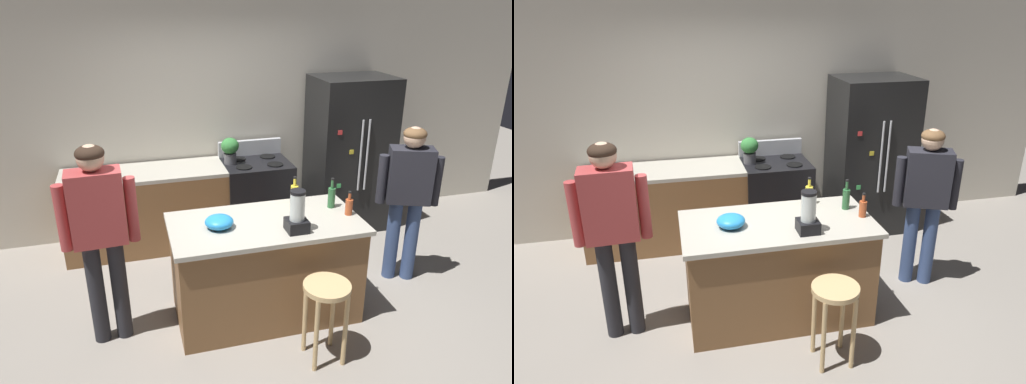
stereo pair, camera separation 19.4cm
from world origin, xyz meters
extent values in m
plane|color=gray|center=(0.00, 0.00, 0.00)|extent=(14.00, 14.00, 0.00)
cube|color=beige|center=(0.00, 1.95, 1.35)|extent=(8.00, 0.10, 2.70)
cube|color=brown|center=(0.00, 0.00, 0.43)|extent=(1.56, 0.76, 0.87)
cube|color=#B2AD9E|center=(0.00, 0.00, 0.89)|extent=(1.62, 0.82, 0.04)
cube|color=brown|center=(-0.80, 1.55, 0.43)|extent=(2.00, 0.64, 0.87)
cube|color=#B2AD9E|center=(-0.80, 1.55, 0.89)|extent=(2.00, 0.64, 0.04)
cube|color=black|center=(1.49, 1.50, 0.91)|extent=(0.90, 0.70, 1.83)
cylinder|color=#B7BABF|center=(1.45, 1.13, 1.01)|extent=(0.02, 0.02, 0.82)
cylinder|color=#B7BABF|center=(1.53, 1.13, 1.01)|extent=(0.02, 0.02, 0.82)
cube|color=yellow|center=(1.34, 1.15, 1.06)|extent=(0.05, 0.01, 0.05)
cube|color=#3FB259|center=(1.21, 1.15, 0.66)|extent=(0.05, 0.01, 0.05)
cube|color=red|center=(1.19, 1.15, 1.29)|extent=(0.05, 0.01, 0.05)
cube|color=#3FB259|center=(1.82, 1.15, 0.81)|extent=(0.05, 0.01, 0.05)
cube|color=black|center=(0.34, 1.52, 0.45)|extent=(0.76, 0.64, 0.91)
cube|color=black|center=(0.34, 1.20, 0.41)|extent=(0.60, 0.01, 0.24)
cube|color=#B7BABF|center=(0.34, 1.81, 1.00)|extent=(0.76, 0.06, 0.18)
cylinder|color=black|center=(0.16, 1.37, 0.91)|extent=(0.18, 0.18, 0.01)
cylinder|color=black|center=(0.52, 1.37, 0.91)|extent=(0.18, 0.18, 0.01)
cylinder|color=black|center=(0.16, 1.67, 0.91)|extent=(0.18, 0.18, 0.01)
cylinder|color=black|center=(0.52, 1.67, 0.91)|extent=(0.18, 0.18, 0.01)
cylinder|color=#26262B|center=(-1.41, 0.01, 0.45)|extent=(0.14, 0.14, 0.90)
cylinder|color=#26262B|center=(-1.23, 0.02, 0.45)|extent=(0.14, 0.14, 0.90)
cube|color=#B23F3F|center=(-1.32, 0.02, 1.19)|extent=(0.41, 0.24, 0.58)
cylinder|color=#B23F3F|center=(-1.57, 0.00, 1.14)|extent=(0.09, 0.09, 0.52)
cylinder|color=#B23F3F|center=(-1.07, 0.03, 1.14)|extent=(0.09, 0.09, 0.52)
sphere|color=#D8AD8C|center=(-1.32, 0.02, 1.58)|extent=(0.21, 0.21, 0.20)
ellipsoid|color=#332319|center=(-1.32, 0.02, 1.61)|extent=(0.22, 0.22, 0.12)
cylinder|color=#384C7A|center=(1.56, 0.17, 0.42)|extent=(0.17, 0.17, 0.84)
cylinder|color=#384C7A|center=(1.39, 0.24, 0.42)|extent=(0.17, 0.17, 0.84)
cube|color=#26262D|center=(1.47, 0.21, 1.10)|extent=(0.45, 0.36, 0.53)
cylinder|color=#26262D|center=(1.71, 0.11, 1.05)|extent=(0.12, 0.12, 0.48)
cylinder|color=#26262D|center=(1.24, 0.30, 1.05)|extent=(0.12, 0.12, 0.48)
sphere|color=#D8AD8C|center=(1.47, 0.21, 1.47)|extent=(0.26, 0.26, 0.20)
ellipsoid|color=brown|center=(1.47, 0.21, 1.50)|extent=(0.27, 0.27, 0.12)
cylinder|color=tan|center=(0.27, -0.69, 0.65)|extent=(0.36, 0.36, 0.04)
cylinder|color=tan|center=(0.16, -0.80, 0.32)|extent=(0.04, 0.04, 0.63)
cylinder|color=tan|center=(0.39, -0.80, 0.32)|extent=(0.04, 0.04, 0.63)
cylinder|color=tan|center=(0.16, -0.57, 0.32)|extent=(0.04, 0.04, 0.63)
cylinder|color=tan|center=(0.39, -0.57, 0.32)|extent=(0.04, 0.04, 0.63)
cylinder|color=#4C4C51|center=(0.05, 1.55, 0.97)|extent=(0.14, 0.14, 0.12)
ellipsoid|color=#337A38|center=(0.05, 1.55, 1.12)|extent=(0.20, 0.20, 0.18)
cube|color=black|center=(0.19, -0.23, 0.96)|extent=(0.17, 0.17, 0.10)
cylinder|color=silver|center=(0.19, -0.23, 1.12)|extent=(0.12, 0.12, 0.23)
cylinder|color=black|center=(0.19, -0.23, 1.24)|extent=(0.12, 0.12, 0.02)
cylinder|color=#2D6638|center=(0.65, 0.13, 1.00)|extent=(0.07, 0.07, 0.18)
cylinder|color=#2D6638|center=(0.65, 0.13, 1.13)|extent=(0.03, 0.03, 0.08)
cylinder|color=black|center=(0.65, 0.13, 1.17)|extent=(0.03, 0.03, 0.02)
cylinder|color=#B24C26|center=(0.73, -0.06, 0.98)|extent=(0.06, 0.06, 0.14)
cylinder|color=#B24C26|center=(0.73, -0.06, 1.08)|extent=(0.02, 0.02, 0.06)
cylinder|color=black|center=(0.73, -0.06, 1.11)|extent=(0.03, 0.03, 0.02)
cylinder|color=yellow|center=(0.36, 0.30, 0.99)|extent=(0.07, 0.07, 0.17)
cylinder|color=yellow|center=(0.36, 0.30, 1.11)|extent=(0.03, 0.03, 0.07)
cylinder|color=black|center=(0.36, 0.30, 1.15)|extent=(0.03, 0.03, 0.02)
ellipsoid|color=#268CD8|center=(-0.40, -0.01, 0.96)|extent=(0.24, 0.24, 0.11)
camera|label=1|loc=(-1.03, -3.41, 2.64)|focal=33.15mm
camera|label=2|loc=(-0.85, -3.46, 2.64)|focal=33.15mm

